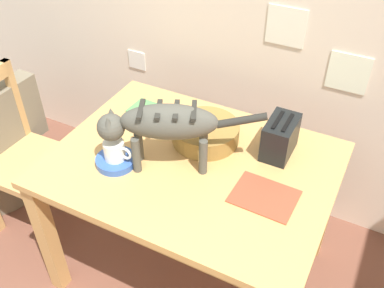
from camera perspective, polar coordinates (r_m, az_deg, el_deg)
name	(u,v)px	position (r m, az deg, el deg)	size (l,w,h in m)	color
dining_table	(192,177)	(1.98, 0.00, -4.29)	(1.23, 0.92, 0.76)	tan
cat	(162,125)	(1.77, -3.99, 2.54)	(0.64, 0.34, 0.31)	#4C4B42
saucer_bowl	(116,161)	(1.93, -9.91, -2.17)	(0.17, 0.17, 0.03)	#3158B0
coffee_mug	(115,150)	(1.89, -10.03, -0.84)	(0.13, 0.09, 0.09)	silver
magazine	(264,196)	(1.79, 9.41, -6.76)	(0.25, 0.20, 0.01)	#E3442D
book_stack	(146,112)	(2.21, -6.07, 4.19)	(0.17, 0.16, 0.03)	#3E88C1
wicker_basket	(206,132)	(2.01, 1.78, 1.52)	(0.31, 0.31, 0.09)	olive
toaster	(280,137)	(1.95, 11.43, 0.87)	(0.12, 0.20, 0.18)	black
wooden_chair_far	(23,159)	(2.57, -21.19, -1.81)	(0.43, 0.43, 0.93)	tan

